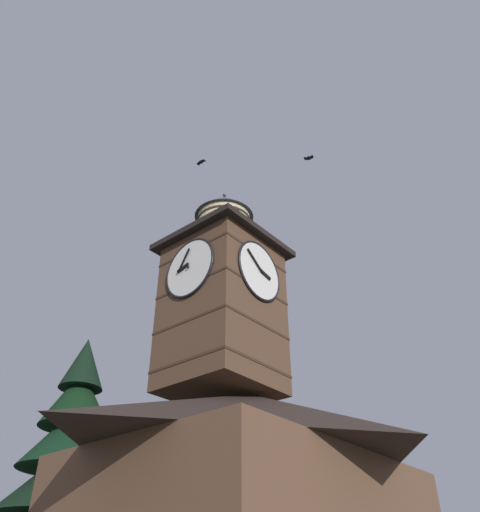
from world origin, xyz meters
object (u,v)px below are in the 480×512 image
(building_main, at_px, (251,504))
(flying_bird_low, at_px, (309,158))
(moon, at_px, (82,426))
(flying_bird_high, at_px, (201,162))
(clock_tower, at_px, (222,297))
(pine_tree_behind, at_px, (65,477))
(pine_tree_aside, at_px, (244,486))

(building_main, distance_m, flying_bird_low, 17.14)
(flying_bird_low, bearing_deg, building_main, -24.91)
(moon, bearing_deg, flying_bird_high, 63.91)
(clock_tower, distance_m, flying_bird_high, 10.90)
(building_main, bearing_deg, flying_bird_high, -100.92)
(pine_tree_behind, xyz_separation_m, pine_tree_aside, (-7.41, 3.28, 0.28))
(pine_tree_aside, bearing_deg, pine_tree_behind, -23.89)
(flying_bird_high, distance_m, flying_bird_low, 6.12)
(flying_bird_high, bearing_deg, clock_tower, 65.47)
(pine_tree_behind, bearing_deg, moon, -123.99)
(pine_tree_aside, bearing_deg, flying_bird_low, 69.29)
(building_main, height_order, pine_tree_aside, pine_tree_aside)
(building_main, xyz_separation_m, pine_tree_aside, (-5.73, -5.03, 1.84))
(pine_tree_aside, distance_m, flying_bird_high, 16.95)
(building_main, bearing_deg, flying_bird_low, 155.09)
(flying_bird_high, bearing_deg, building_main, 79.08)
(building_main, distance_m, moon, 38.26)
(pine_tree_behind, height_order, flying_bird_low, flying_bird_low)
(pine_tree_behind, height_order, flying_bird_high, flying_bird_high)
(clock_tower, distance_m, pine_tree_aside, 9.61)
(building_main, xyz_separation_m, moon, (-15.09, -33.20, 11.56))
(pine_tree_behind, relative_size, pine_tree_aside, 0.83)
(pine_tree_aside, xyz_separation_m, flying_bird_low, (2.47, 6.55, 14.92))
(clock_tower, bearing_deg, moon, -115.94)
(building_main, bearing_deg, pine_tree_aside, -138.67)
(moon, xyz_separation_m, flying_bird_low, (11.84, 34.71, 5.21))
(building_main, relative_size, pine_tree_behind, 0.99)
(building_main, height_order, pine_tree_behind, pine_tree_behind)
(clock_tower, distance_m, flying_bird_low, 10.18)
(moon, height_order, flying_bird_high, flying_bird_high)
(moon, distance_m, flying_bird_low, 37.05)
(clock_tower, bearing_deg, flying_bird_high, -114.53)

